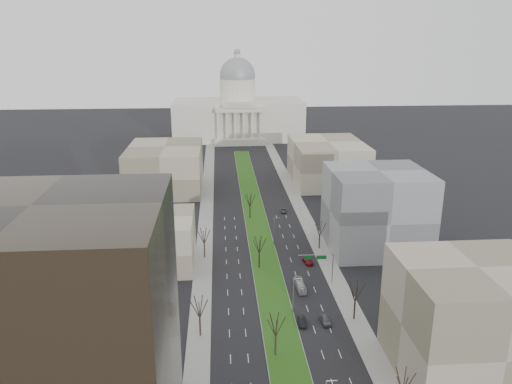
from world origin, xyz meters
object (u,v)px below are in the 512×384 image
car_red (308,260)px  car_grey_near (325,320)px  box_van (300,285)px  car_black (302,321)px  car_grey_far (283,211)px

car_red → car_grey_near: bearing=-101.9°
car_grey_near → box_van: 16.26m
car_grey_near → car_black: car_grey_near is taller
car_red → box_van: bearing=-116.0°
box_van → car_red: bearing=71.2°
car_black → car_grey_far: (5.45, 74.76, -0.12)m
car_grey_near → car_grey_far: size_ratio=1.05×
car_grey_near → car_red: car_grey_near is taller
car_black → car_red: 31.95m
car_grey_near → car_black: size_ratio=1.03×
car_grey_near → car_red: (1.55, 31.09, -0.03)m
car_red → car_grey_far: size_ratio=1.18×
box_van → car_black: bearing=-99.5°
car_grey_near → box_van: bearing=96.2°
car_grey_near → box_van: (-3.05, 15.97, 0.27)m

